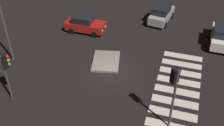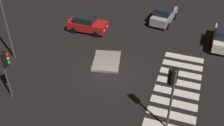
# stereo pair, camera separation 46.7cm
# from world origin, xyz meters

# --- Properties ---
(ground_plane) EXTENTS (80.00, 80.00, 0.00)m
(ground_plane) POSITION_xyz_m (0.00, 0.00, 0.00)
(ground_plane) COLOR black
(traffic_island) EXTENTS (3.31, 2.77, 0.18)m
(traffic_island) POSITION_xyz_m (1.27, 0.92, 0.09)
(traffic_island) COLOR gray
(traffic_island) RESTS_ON ground
(car_silver) EXTENTS (4.12, 2.30, 1.72)m
(car_silver) POSITION_xyz_m (9.85, -2.23, 0.84)
(car_silver) COLOR #9EA0A5
(car_silver) RESTS_ON ground
(car_red) EXTENTS (1.82, 3.83, 1.66)m
(car_red) POSITION_xyz_m (5.50, 4.48, 0.81)
(car_red) COLOR red
(car_red) RESTS_ON ground
(car_white) EXTENTS (4.16, 2.03, 1.79)m
(car_white) POSITION_xyz_m (7.04, -8.10, 0.88)
(car_white) COLOR silver
(car_white) RESTS_ON ground
(traffic_light_west) EXTENTS (0.54, 0.53, 3.71)m
(traffic_light_west) POSITION_xyz_m (-4.75, 5.64, 2.81)
(traffic_light_west) COLOR #47474C
(traffic_light_west) RESTS_ON ground
(traffic_light_south) EXTENTS (0.54, 0.53, 4.43)m
(traffic_light_south) POSITION_xyz_m (-3.89, -4.87, 3.36)
(traffic_light_south) COLOR #47474C
(traffic_light_south) RESTS_ON ground
(crosswalk_near) EXTENTS (8.75, 3.20, 0.02)m
(crosswalk_near) POSITION_xyz_m (0.00, -5.10, 0.01)
(crosswalk_near) COLOR silver
(crosswalk_near) RESTS_ON ground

